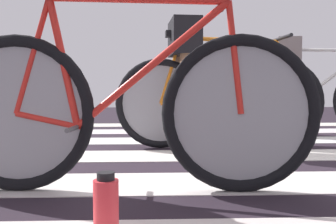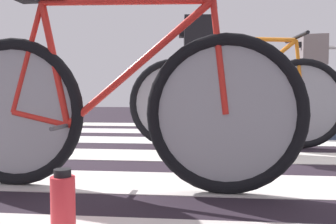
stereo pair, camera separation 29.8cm
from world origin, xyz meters
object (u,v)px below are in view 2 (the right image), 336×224
at_px(bicycle_4_of_4, 238,95).
at_px(water_bottle, 63,205).
at_px(cyclist_3_of_4, 313,73).
at_px(bicycle_1_of_4, 114,107).
at_px(bicycle_2_of_4, 237,100).
at_px(cyclist_2_of_4, 198,65).
at_px(cyclist_4_of_4, 219,81).

height_order(bicycle_4_of_4, water_bottle, bicycle_4_of_4).
bearing_deg(bicycle_4_of_4, cyclist_3_of_4, -71.33).
bearing_deg(bicycle_1_of_4, bicycle_2_of_4, 65.57).
bearing_deg(water_bottle, cyclist_2_of_4, 77.90).
bearing_deg(bicycle_2_of_4, cyclist_3_of_4, 39.62).
bearing_deg(cyclist_4_of_4, bicycle_4_of_4, 0.00).
relative_size(bicycle_2_of_4, cyclist_2_of_4, 1.70).
relative_size(bicycle_1_of_4, cyclist_3_of_4, 1.77).
bearing_deg(bicycle_2_of_4, bicycle_1_of_4, -121.69).
height_order(cyclist_2_of_4, bicycle_4_of_4, cyclist_2_of_4).
distance_m(bicycle_2_of_4, bicycle_4_of_4, 3.28).
height_order(cyclist_2_of_4, cyclist_3_of_4, cyclist_2_of_4).
bearing_deg(water_bottle, bicycle_4_of_4, 79.06).
distance_m(bicycle_1_of_4, cyclist_3_of_4, 2.54).
bearing_deg(bicycle_4_of_4, cyclist_2_of_4, -92.94).
xyz_separation_m(bicycle_4_of_4, water_bottle, (-0.99, -5.13, -0.28)).
xyz_separation_m(bicycle_1_of_4, bicycle_2_of_4, (0.68, 1.30, 0.00)).
xyz_separation_m(bicycle_2_of_4, bicycle_4_of_4, (0.29, 3.27, 0.00)).
bearing_deg(water_bottle, bicycle_2_of_4, 69.25).
bearing_deg(cyclist_3_of_4, water_bottle, -111.25).
bearing_deg(cyclist_4_of_4, bicycle_1_of_4, -90.79).
bearing_deg(bicycle_4_of_4, water_bottle, -93.59).
distance_m(bicycle_2_of_4, cyclist_2_of_4, 0.41).
xyz_separation_m(bicycle_4_of_4, cyclist_4_of_4, (-0.31, 0.04, 0.24)).
bearing_deg(cyclist_2_of_4, bicycle_1_of_4, -110.19).
bearing_deg(bicycle_1_of_4, cyclist_2_of_4, 77.07).
relative_size(bicycle_1_of_4, bicycle_4_of_4, 1.00).
bearing_deg(water_bottle, cyclist_4_of_4, 82.47).
xyz_separation_m(bicycle_2_of_4, cyclist_3_of_4, (0.79, 0.75, 0.25)).
bearing_deg(cyclist_2_of_4, cyclist_4_of_4, 81.00).
height_order(bicycle_2_of_4, cyclist_4_of_4, cyclist_4_of_4).
distance_m(bicycle_4_of_4, cyclist_4_of_4, 0.39).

